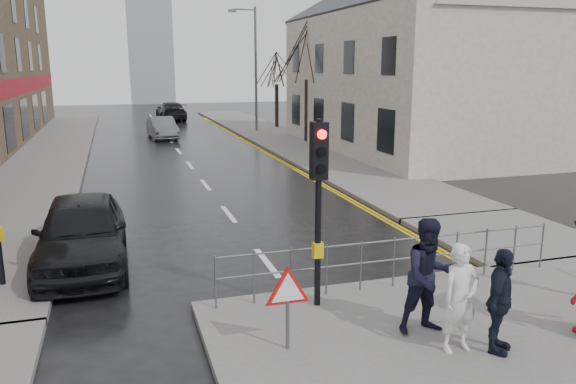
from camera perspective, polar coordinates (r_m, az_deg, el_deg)
ground at (r=10.35m, az=2.29°, el=-12.62°), size 120.00×120.00×0.00m
left_pavement at (r=32.28m, az=-23.02°, el=3.96°), size 4.00×44.00×0.14m
right_pavement at (r=35.43m, az=-1.24°, el=5.66°), size 4.00×40.00×0.14m
pavement_bridge_right at (r=15.86m, az=21.24°, el=-4.12°), size 4.00×4.20×0.14m
building_right_cream at (r=30.79m, az=12.63°, el=13.09°), size 9.00×16.40×10.10m
church_tower at (r=71.11m, az=-13.93°, el=16.06°), size 5.00×5.00×18.00m
traffic_signal_near_left at (r=9.81m, az=3.14°, el=1.12°), size 0.28×0.27×3.40m
guard_railing_front at (r=11.28m, az=10.73°, el=-5.95°), size 7.14×0.04×1.00m
warning_sign at (r=8.65m, az=-0.03°, el=-10.33°), size 0.80×0.07×1.35m
street_lamp at (r=37.89m, az=-3.57°, el=13.12°), size 1.83×0.25×8.00m
tree_near at (r=32.60m, az=1.96°, el=13.97°), size 2.40×2.40×6.58m
tree_far at (r=40.38m, az=-1.17°, el=12.72°), size 2.40×2.40×5.64m
pedestrian_a at (r=9.02m, az=17.09°, el=-10.27°), size 0.65×0.45×1.70m
pedestrian_b at (r=9.45m, az=14.17°, el=-8.29°), size 0.94×0.74×1.93m
pedestrian_d at (r=9.18m, az=20.72°, el=-10.32°), size 0.99×0.94×1.65m
car_parked at (r=13.34m, az=-20.21°, el=-3.84°), size 1.93×4.74×1.61m
car_mid at (r=35.70m, az=-12.66°, el=6.37°), size 1.76×4.15×1.33m
car_far at (r=47.66m, az=-11.79°, el=8.04°), size 2.23×5.22×1.50m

